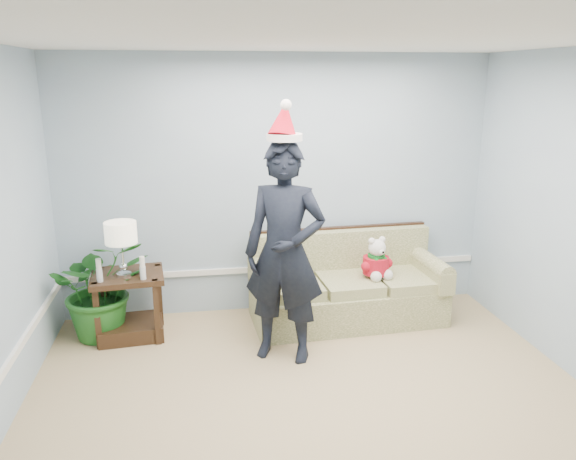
# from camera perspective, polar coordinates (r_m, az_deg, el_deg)

# --- Properties ---
(room_shell) EXTENTS (4.54, 5.04, 2.74)m
(room_shell) POSITION_cam_1_polar(r_m,az_deg,el_deg) (3.50, 4.83, -3.26)
(room_shell) COLOR tan
(room_shell) RESTS_ON ground
(wainscot_trim) EXTENTS (4.49, 4.99, 0.06)m
(wainscot_trim) POSITION_cam_1_polar(r_m,az_deg,el_deg) (4.84, -12.81, -9.63)
(wainscot_trim) COLOR white
(wainscot_trim) RESTS_ON room_shell
(sofa) EXTENTS (1.98, 0.93, 0.91)m
(sofa) POSITION_cam_1_polar(r_m,az_deg,el_deg) (5.91, 5.88, -5.97)
(sofa) COLOR #576530
(sofa) RESTS_ON room_shell
(side_table) EXTENTS (0.72, 0.62, 0.65)m
(side_table) POSITION_cam_1_polar(r_m,az_deg,el_deg) (5.72, -15.73, -8.02)
(side_table) COLOR #362313
(side_table) RESTS_ON room_shell
(table_lamp) EXTENTS (0.29, 0.29, 0.52)m
(table_lamp) POSITION_cam_1_polar(r_m,az_deg,el_deg) (5.41, -16.62, -0.49)
(table_lamp) COLOR silver
(table_lamp) RESTS_ON side_table
(candle_pair) EXTENTS (0.44, 0.06, 0.22)m
(candle_pair) POSITION_cam_1_polar(r_m,az_deg,el_deg) (5.38, -16.60, -3.91)
(candle_pair) COLOR silver
(candle_pair) RESTS_ON side_table
(houseplant) EXTENTS (1.08, 1.00, 1.00)m
(houseplant) POSITION_cam_1_polar(r_m,az_deg,el_deg) (5.71, -18.47, -5.59)
(houseplant) COLOR #1C5D1D
(houseplant) RESTS_ON room_shell
(man) EXTENTS (0.84, 0.71, 1.96)m
(man) POSITION_cam_1_polar(r_m,az_deg,el_deg) (4.87, -0.34, -2.36)
(man) COLOR black
(man) RESTS_ON room_shell
(santa_hat) EXTENTS (0.41, 0.43, 0.35)m
(santa_hat) POSITION_cam_1_polar(r_m,az_deg,el_deg) (4.67, -0.39, 10.88)
(santa_hat) COLOR silver
(santa_hat) RESTS_ON man
(teddy_bear) EXTENTS (0.33, 0.33, 0.43)m
(teddy_bear) POSITION_cam_1_polar(r_m,az_deg,el_deg) (5.78, 8.96, -3.32)
(teddy_bear) COLOR silver
(teddy_bear) RESTS_ON sofa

